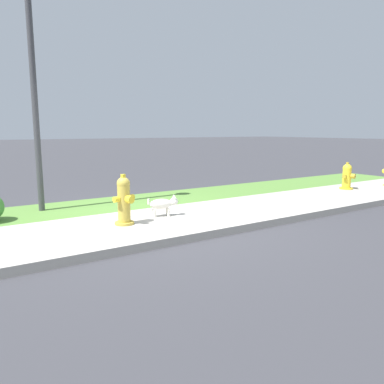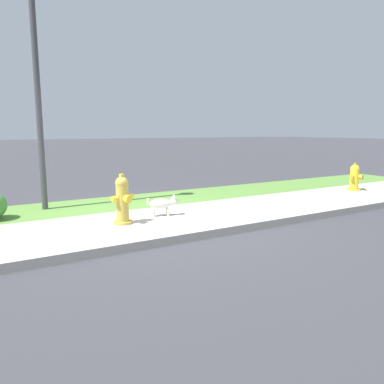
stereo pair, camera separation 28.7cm
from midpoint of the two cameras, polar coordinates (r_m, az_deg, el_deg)
name	(u,v)px [view 2 (the right image)]	position (r m, az deg, el deg)	size (l,w,h in m)	color
ground_plane	(158,222)	(6.21, -3.86, -4.58)	(120.00, 120.00, 0.00)	#38383D
sidewalk_pavement	(158,222)	(6.21, -3.86, -4.54)	(18.00, 2.15, 0.01)	#ADA89E
grass_verge	(119,203)	(7.90, -10.05, -1.64)	(18.00, 1.62, 0.01)	#568438
street_curb	(194,235)	(5.22, 1.91, -6.59)	(18.00, 0.16, 0.12)	#ADA89E
fire_hydrant_by_grass_verge	(355,177)	(10.25, 24.27, 2.03)	(0.40, 0.38, 0.70)	yellow
fire_hydrant_mid_block	(122,200)	(6.05, -9.22, -1.23)	(0.39, 0.36, 0.82)	gold
small_white_dog	(163,204)	(6.56, -3.23, -1.82)	(0.53, 0.28, 0.38)	silver
street_lamp	(33,23)	(7.74, -22.01, 22.73)	(0.32, 0.32, 5.18)	#3D3D42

